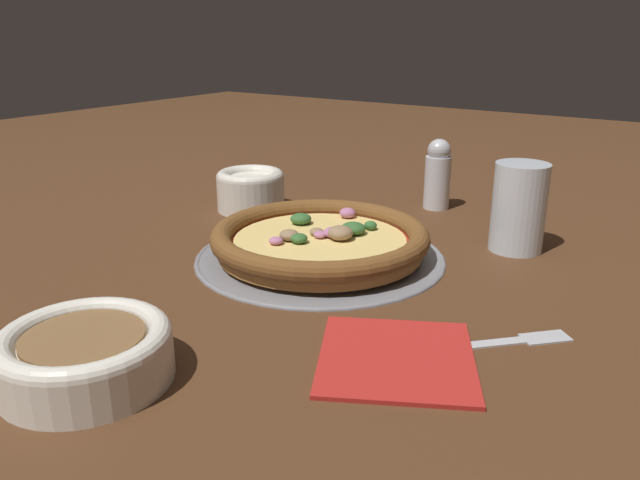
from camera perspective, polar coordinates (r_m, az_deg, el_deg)
The scene contains 9 objects.
ground_plane at distance 0.79m, azimuth 0.00°, elevation -1.65°, with size 3.00×3.00×0.00m, color #4C2D19.
pizza_tray at distance 0.79m, azimuth 0.00°, elevation -1.40°, with size 0.31×0.31×0.01m.
pizza at distance 0.78m, azimuth 0.02°, elevation 0.09°, with size 0.27×0.27×0.04m.
bowl_near at distance 0.99m, azimuth -6.36°, elevation 4.68°, with size 0.11×0.11×0.06m.
bowl_far at distance 0.55m, azimuth -20.70°, elevation -9.59°, with size 0.14×0.14×0.05m.
drinking_cup at distance 0.84m, azimuth 17.72°, elevation 2.86°, with size 0.07×0.07×0.11m.
napkin at distance 0.56m, azimuth 7.01°, elevation -10.46°, with size 0.19×0.19×0.01m.
fork at distance 0.60m, azimuth 14.65°, elevation -9.14°, with size 0.15×0.15×0.00m.
pepper_shaker at distance 1.01m, azimuth 10.71°, elevation 5.93°, with size 0.04×0.04×0.11m.
Camera 1 is at (-0.61, -0.41, 0.28)m, focal length 35.00 mm.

